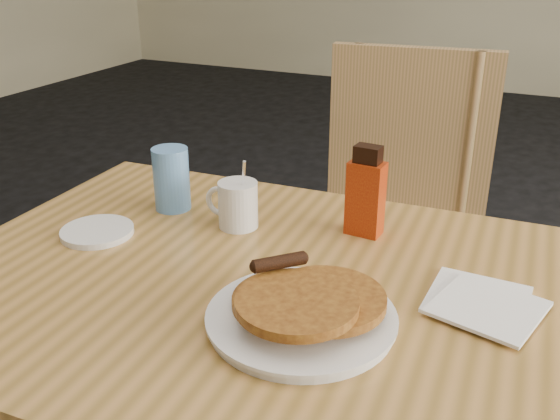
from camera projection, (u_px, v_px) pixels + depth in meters
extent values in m
cube|color=#B17D3E|center=(290.00, 296.00, 1.04)|extent=(1.27, 0.88, 0.04)
cube|color=#A97E4F|center=(290.00, 303.00, 1.05)|extent=(1.32, 0.92, 0.02)
cube|color=#A97E4F|center=(383.00, 255.00, 1.69)|extent=(0.50, 0.50, 0.04)
cube|color=#A97E4F|center=(410.00, 138.00, 1.75)|extent=(0.46, 0.09, 0.50)
cylinder|color=#A97E4F|center=(292.00, 353.00, 1.71)|extent=(0.04, 0.04, 0.47)
cylinder|color=#A97E4F|center=(454.00, 316.00, 1.87)|extent=(0.04, 0.04, 0.47)
cylinder|color=white|center=(301.00, 319.00, 0.93)|extent=(0.28, 0.28, 0.02)
cylinder|color=white|center=(301.00, 315.00, 0.92)|extent=(0.28, 0.28, 0.01)
cylinder|color=#97621F|center=(290.00, 301.00, 0.94)|extent=(0.18, 0.18, 0.01)
cylinder|color=#97621F|center=(325.00, 299.00, 0.92)|extent=(0.18, 0.18, 0.01)
cylinder|color=#97621F|center=(297.00, 303.00, 0.88)|extent=(0.18, 0.18, 0.01)
cylinder|color=black|center=(279.00, 262.00, 0.95)|extent=(0.07, 0.08, 0.02)
cylinder|color=white|center=(238.00, 205.00, 1.23)|extent=(0.08, 0.08, 0.09)
torus|color=white|center=(220.00, 201.00, 1.24)|extent=(0.06, 0.01, 0.06)
cylinder|color=black|center=(238.00, 186.00, 1.21)|extent=(0.07, 0.07, 0.01)
cylinder|color=silver|center=(243.00, 190.00, 1.21)|extent=(0.04, 0.04, 0.13)
cube|color=maroon|center=(365.00, 199.00, 1.19)|extent=(0.07, 0.05, 0.15)
cube|color=black|center=(368.00, 154.00, 1.15)|extent=(0.05, 0.04, 0.03)
cube|color=white|center=(478.00, 299.00, 0.99)|extent=(0.16, 0.16, 0.01)
cube|color=white|center=(488.00, 307.00, 0.95)|extent=(0.18, 0.18, 0.01)
cylinder|color=#5990D1|center=(171.00, 179.00, 1.30)|extent=(0.08, 0.08, 0.13)
cylinder|color=white|center=(97.00, 232.00, 1.21)|extent=(0.18, 0.18, 0.01)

